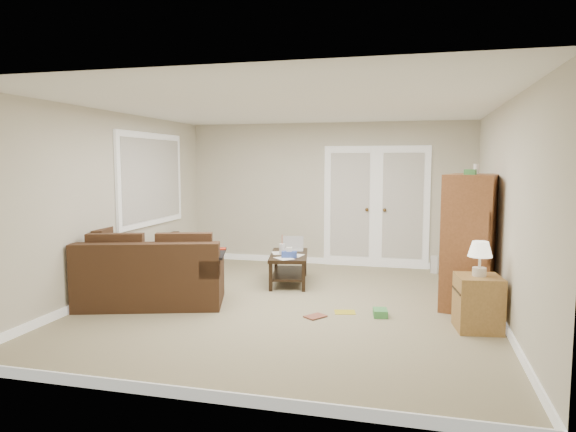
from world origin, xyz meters
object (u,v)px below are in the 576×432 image
(sectional_sofa, at_px, (143,269))
(side_cabinet, at_px, (478,298))
(coffee_table, at_px, (289,267))
(tv_armoire, at_px, (470,240))

(sectional_sofa, bearing_deg, side_cabinet, -25.05)
(sectional_sofa, height_order, side_cabinet, side_cabinet)
(side_cabinet, bearing_deg, sectional_sofa, 164.47)
(sectional_sofa, bearing_deg, coffee_table, 11.65)
(coffee_table, xyz_separation_m, tv_armoire, (2.51, -0.63, 0.60))
(sectional_sofa, relative_size, coffee_table, 2.44)
(tv_armoire, distance_m, side_cabinet, 1.12)
(sectional_sofa, xyz_separation_m, tv_armoire, (4.37, 0.40, 0.51))
(sectional_sofa, distance_m, tv_armoire, 4.42)
(coffee_table, bearing_deg, sectional_sofa, -162.35)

